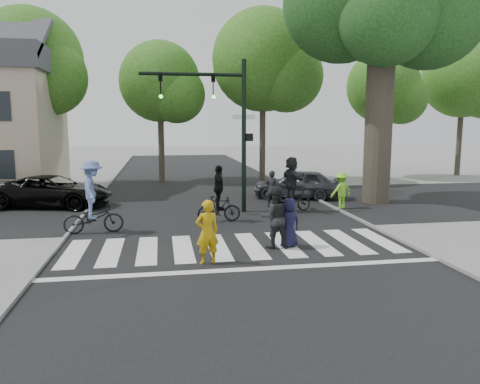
% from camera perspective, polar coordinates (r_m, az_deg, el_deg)
% --- Properties ---
extents(ground, '(120.00, 120.00, 0.00)m').
position_cam_1_polar(ground, '(12.77, 0.05, -7.80)').
color(ground, gray).
rests_on(ground, ground).
extents(road_stem, '(10.00, 70.00, 0.01)m').
position_cam_1_polar(road_stem, '(17.57, -2.71, -3.27)').
color(road_stem, black).
rests_on(road_stem, ground).
extents(road_cross, '(70.00, 10.00, 0.01)m').
position_cam_1_polar(road_cross, '(20.50, -3.73, -1.58)').
color(road_cross, black).
rests_on(road_cross, ground).
extents(curb_left, '(0.10, 70.00, 0.10)m').
position_cam_1_polar(curb_left, '(17.70, -19.20, -3.51)').
color(curb_left, gray).
rests_on(curb_left, ground).
extents(curb_right, '(0.10, 70.00, 0.10)m').
position_cam_1_polar(curb_right, '(18.84, 12.74, -2.54)').
color(curb_right, gray).
rests_on(curb_right, ground).
extents(crosswalk, '(10.00, 3.85, 0.01)m').
position_cam_1_polar(crosswalk, '(13.40, -0.43, -6.99)').
color(crosswalk, silver).
rests_on(crosswalk, ground).
extents(traffic_signal, '(4.45, 0.29, 6.00)m').
position_cam_1_polar(traffic_signal, '(18.44, -2.15, 9.47)').
color(traffic_signal, black).
rests_on(traffic_signal, ground).
extents(bg_tree_1, '(6.09, 5.80, 9.80)m').
position_cam_1_polar(bg_tree_1, '(28.51, -23.81, 13.96)').
color(bg_tree_1, brown).
rests_on(bg_tree_1, ground).
extents(bg_tree_2, '(5.04, 4.80, 8.40)m').
position_cam_1_polar(bg_tree_2, '(28.79, -9.25, 12.75)').
color(bg_tree_2, brown).
rests_on(bg_tree_2, ground).
extents(bg_tree_3, '(6.30, 6.00, 10.20)m').
position_cam_1_polar(bg_tree_3, '(28.29, 3.55, 15.28)').
color(bg_tree_3, brown).
rests_on(bg_tree_3, ground).
extents(bg_tree_4, '(4.83, 4.60, 8.15)m').
position_cam_1_polar(bg_tree_4, '(31.69, 17.56, 11.80)').
color(bg_tree_4, brown).
rests_on(bg_tree_4, ground).
extents(bg_tree_5, '(5.67, 5.40, 9.30)m').
position_cam_1_polar(bg_tree_5, '(35.35, 26.13, 12.14)').
color(bg_tree_5, brown).
rests_on(bg_tree_5, ground).
extents(pedestrian_woman, '(0.68, 0.52, 1.66)m').
position_cam_1_polar(pedestrian_woman, '(11.92, -4.02, -4.88)').
color(pedestrian_woman, gold).
rests_on(pedestrian_woman, ground).
extents(pedestrian_child, '(0.79, 0.62, 1.44)m').
position_cam_1_polar(pedestrian_child, '(13.56, 5.96, -3.75)').
color(pedestrian_child, black).
rests_on(pedestrian_child, ground).
extents(pedestrian_adult, '(0.91, 0.72, 1.79)m').
position_cam_1_polar(pedestrian_adult, '(13.41, 4.26, -3.09)').
color(pedestrian_adult, black).
rests_on(pedestrian_adult, ground).
extents(cyclist_left, '(1.94, 1.29, 2.39)m').
position_cam_1_polar(cyclist_left, '(15.86, -17.50, -1.15)').
color(cyclist_left, black).
rests_on(cyclist_left, ground).
extents(cyclist_mid, '(1.58, 0.96, 2.06)m').
position_cam_1_polar(cyclist_mid, '(16.93, -2.59, -0.82)').
color(cyclist_mid, black).
rests_on(cyclist_mid, ground).
extents(cyclist_right, '(1.86, 1.72, 2.23)m').
position_cam_1_polar(cyclist_right, '(18.89, 6.31, 0.56)').
color(cyclist_right, black).
rests_on(cyclist_right, ground).
extents(car_suv, '(5.27, 3.36, 1.35)m').
position_cam_1_polar(car_suv, '(21.46, -21.84, 0.09)').
color(car_suv, black).
rests_on(car_suv, ground).
extents(car_grey, '(4.40, 2.97, 1.39)m').
position_cam_1_polar(car_grey, '(22.33, 6.99, 0.99)').
color(car_grey, '#35343A').
rests_on(car_grey, ground).
extents(bystander_hivis, '(1.11, 0.82, 1.54)m').
position_cam_1_polar(bystander_hivis, '(19.99, 12.23, 0.19)').
color(bystander_hivis, '#85E62F').
rests_on(bystander_hivis, ground).
extents(bystander_dark, '(0.69, 0.64, 1.58)m').
position_cam_1_polar(bystander_dark, '(19.87, 3.91, 0.38)').
color(bystander_dark, black).
rests_on(bystander_dark, ground).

